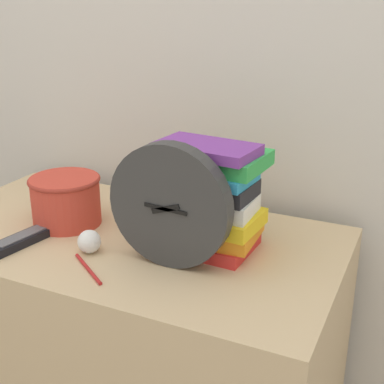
% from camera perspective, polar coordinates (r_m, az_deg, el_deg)
% --- Properties ---
extents(wall_back, '(6.00, 0.04, 2.40)m').
position_cam_1_polar(wall_back, '(1.54, -0.61, 16.11)').
color(wall_back, beige).
rests_on(wall_back, ground_plane).
extents(desk, '(1.06, 0.58, 0.75)m').
position_cam_1_polar(desk, '(1.54, -6.58, -17.33)').
color(desk, tan).
rests_on(desk, ground_plane).
extents(desk_clock, '(0.28, 0.04, 0.28)m').
position_cam_1_polar(desk_clock, '(1.14, -2.40, -1.49)').
color(desk_clock, '#333333').
rests_on(desk_clock, desk).
extents(book_stack, '(0.25, 0.19, 0.25)m').
position_cam_1_polar(book_stack, '(1.23, 2.03, -0.85)').
color(book_stack, red).
rests_on(book_stack, desk).
extents(basket, '(0.18, 0.18, 0.13)m').
position_cam_1_polar(basket, '(1.41, -13.31, -0.70)').
color(basket, '#C63D2D').
rests_on(basket, desk).
extents(tv_remote, '(0.08, 0.20, 0.02)m').
position_cam_1_polar(tv_remote, '(1.35, -17.50, -4.78)').
color(tv_remote, black).
rests_on(tv_remote, desk).
extents(crumpled_paper_ball, '(0.05, 0.05, 0.05)m').
position_cam_1_polar(crumpled_paper_ball, '(1.26, -10.90, -5.21)').
color(crumpled_paper_ball, white).
rests_on(crumpled_paper_ball, desk).
extents(pen, '(0.13, 0.09, 0.01)m').
position_cam_1_polar(pen, '(1.19, -11.02, -8.03)').
color(pen, '#B21E1E').
rests_on(pen, desk).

